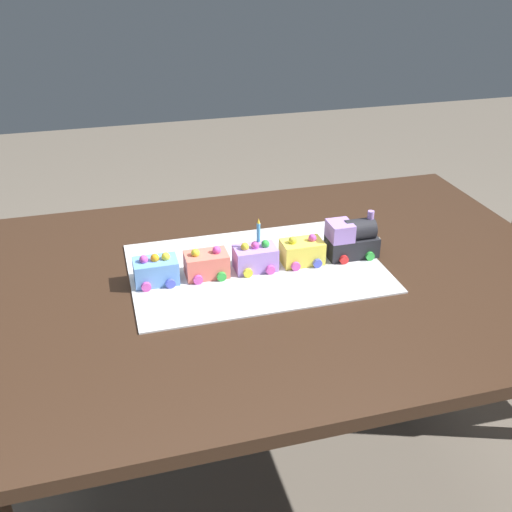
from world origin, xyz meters
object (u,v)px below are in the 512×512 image
cake_car_tanker_lavender (255,257)px  birthday_candle (258,230)px  cake_car_flatbed_lemon (302,252)px  cake_car_hopper_coral (207,264)px  dining_table (281,310)px  cake_car_gondola_sky_blue (156,271)px  cake_locomotive (352,239)px

cake_car_tanker_lavender → birthday_candle: bearing=180.0°
cake_car_flatbed_lemon → cake_car_hopper_coral: 0.24m
dining_table → cake_car_hopper_coral: 0.23m
dining_table → birthday_candle: bearing=-30.1°
dining_table → cake_car_hopper_coral: cake_car_hopper_coral is taller
cake_car_gondola_sky_blue → birthday_candle: (-0.24, 0.00, 0.07)m
cake_car_gondola_sky_blue → birthday_candle: size_ratio=1.70×
cake_locomotive → cake_car_gondola_sky_blue: bearing=-0.0°
cake_car_gondola_sky_blue → cake_locomotive: bearing=180.0°
cake_car_gondola_sky_blue → cake_car_hopper_coral: bearing=180.0°
cake_locomotive → cake_car_tanker_lavender: bearing=-0.0°
cake_locomotive → cake_car_gondola_sky_blue: size_ratio=1.40×
cake_locomotive → cake_car_gondola_sky_blue: cake_locomotive is taller
cake_car_gondola_sky_blue → dining_table: bearing=174.3°
cake_locomotive → birthday_candle: bearing=-0.0°
dining_table → cake_car_tanker_lavender: 0.16m
cake_locomotive → cake_car_flatbed_lemon: size_ratio=1.40×
cake_car_flatbed_lemon → cake_locomotive: bearing=180.0°
cake_car_gondola_sky_blue → birthday_candle: birthday_candle is taller
cake_car_hopper_coral → cake_car_gondola_sky_blue: (0.12, -0.00, 0.00)m
cake_car_hopper_coral → cake_car_flatbed_lemon: bearing=180.0°
cake_locomotive → cake_car_hopper_coral: 0.37m
cake_car_tanker_lavender → cake_car_gondola_sky_blue: 0.24m
dining_table → cake_locomotive: (-0.19, -0.03, 0.16)m
cake_car_flatbed_lemon → birthday_candle: 0.13m
cake_car_flatbed_lemon → cake_car_tanker_lavender: size_ratio=1.00×
cake_car_flatbed_lemon → cake_car_hopper_coral: same height
cake_car_tanker_lavender → cake_car_hopper_coral: (0.12, 0.00, -0.00)m
cake_car_tanker_lavender → birthday_candle: birthday_candle is taller
cake_locomotive → cake_car_tanker_lavender: cake_locomotive is taller
cake_locomotive → birthday_candle: size_ratio=2.38×
dining_table → cake_car_tanker_lavender: cake_car_tanker_lavender is taller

